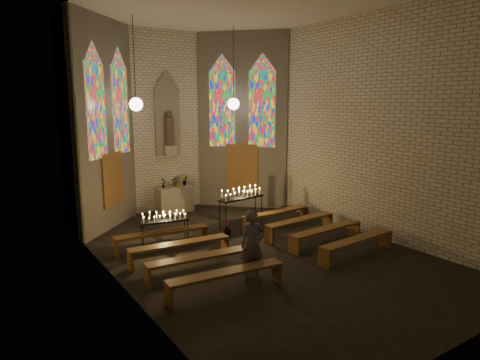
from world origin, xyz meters
The scene contains 18 objects.
floor centered at (0.00, 0.00, 0.00)m, with size 12.00×12.00×0.00m, color black.
room centered at (0.00, 3.37, 3.72)m, with size 8.22×12.43×7.00m.
altar centered at (0.00, 5.45, 0.50)m, with size 1.40×0.60×1.00m, color #ADA58D.
flower_vase_left centered at (-0.45, 5.48, 1.20)m, with size 0.21×0.14×0.39m, color #4C723F.
flower_vase_center centered at (0.09, 5.48, 1.21)m, with size 0.37×0.32×0.41m, color #4C723F.
flower_vase_right centered at (0.50, 5.54, 1.19)m, with size 0.20×0.17×0.37m, color #4C723F.
aisle_flower_pot centered at (0.17, 1.77, 0.22)m, with size 0.25×0.25×0.44m, color #4C723F.
votive_stand_left centered at (-2.04, 1.74, 0.89)m, with size 1.45×0.56×1.04m.
votive_stand_right centered at (1.06, 2.31, 1.11)m, with size 1.81×0.66×1.30m.
pew_left_0 centered at (-2.15, 1.67, 0.44)m, with size 2.82×0.62×0.54m.
pew_right_0 centered at (2.15, 1.67, 0.44)m, with size 2.82×0.62×0.54m.
pew_left_1 centered at (-2.15, 0.47, 0.44)m, with size 2.82×0.62×0.54m.
pew_right_1 centered at (2.15, 0.47, 0.44)m, with size 2.82×0.62×0.54m.
pew_left_2 centered at (-2.15, -0.73, 0.44)m, with size 2.82×0.62×0.54m.
pew_right_2 centered at (2.15, -0.73, 0.44)m, with size 2.82×0.62×0.54m.
pew_left_3 centered at (-2.15, -1.93, 0.44)m, with size 2.82×0.62×0.54m.
pew_right_3 centered at (2.15, -1.93, 0.44)m, with size 2.82×0.62×0.54m.
visitor centered at (-1.17, -1.56, 0.86)m, with size 0.63×0.41×1.72m, color #50505B.
Camera 1 is at (-6.88, -9.68, 4.28)m, focal length 32.00 mm.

